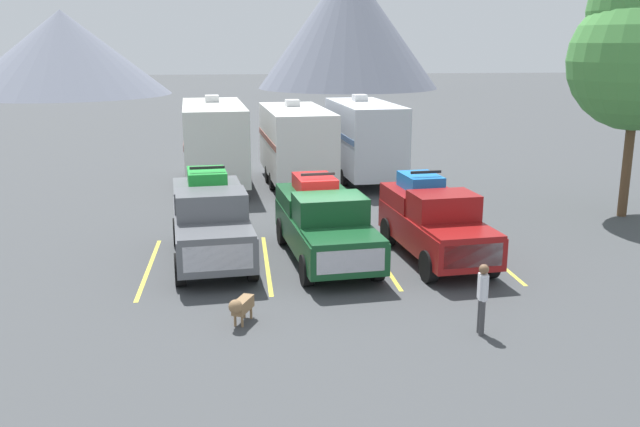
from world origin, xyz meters
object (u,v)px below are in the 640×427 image
at_px(pickup_truck_b, 324,222).
at_px(pickup_truck_c, 434,220).
at_px(camper_trailer_a, 214,140).
at_px(camper_trailer_c, 364,137).
at_px(camper_trailer_b, 296,142).
at_px(dog, 240,306).
at_px(pickup_truck_a, 211,219).
at_px(person_a, 482,294).

distance_m(pickup_truck_b, pickup_truck_c, 3.24).
distance_m(camper_trailer_a, camper_trailer_c, 6.75).
height_order(camper_trailer_b, dog, camper_trailer_b).
bearing_deg(pickup_truck_a, pickup_truck_b, -5.53).
bearing_deg(dog, camper_trailer_c, 70.21).
bearing_deg(person_a, camper_trailer_c, 88.38).
distance_m(pickup_truck_c, camper_trailer_c, 11.63).
distance_m(pickup_truck_b, camper_trailer_b, 10.92).
bearing_deg(pickup_truck_b, pickup_truck_c, -6.05).
distance_m(pickup_truck_a, camper_trailer_b, 11.12).
height_order(pickup_truck_b, camper_trailer_c, camper_trailer_c).
bearing_deg(camper_trailer_a, camper_trailer_b, -1.89).
height_order(pickup_truck_b, dog, pickup_truck_b).
relative_size(pickup_truck_b, pickup_truck_c, 1.11).
height_order(pickup_truck_a, dog, pickup_truck_a).
bearing_deg(pickup_truck_a, pickup_truck_c, -5.79).
xyz_separation_m(pickup_truck_a, pickup_truck_c, (6.54, -0.66, -0.06)).
relative_size(pickup_truck_b, camper_trailer_a, 0.71).
xyz_separation_m(camper_trailer_a, dog, (1.00, -15.70, -1.63)).
distance_m(pickup_truck_c, camper_trailer_a, 13.22).
xyz_separation_m(camper_trailer_b, person_a, (2.66, -16.73, -1.04)).
distance_m(pickup_truck_a, camper_trailer_a, 10.72).
relative_size(camper_trailer_a, camper_trailer_b, 1.05).
height_order(camper_trailer_b, camper_trailer_c, camper_trailer_c).
bearing_deg(camper_trailer_c, pickup_truck_c, -90.11).
height_order(pickup_truck_b, person_a, pickup_truck_b).
bearing_deg(dog, person_a, -12.29).
bearing_deg(person_a, pickup_truck_a, 134.59).
bearing_deg(camper_trailer_b, dog, -99.46).
xyz_separation_m(pickup_truck_c, person_a, (-0.46, -5.50, -0.23)).
height_order(pickup_truck_a, camper_trailer_a, camper_trailer_a).
height_order(pickup_truck_a, pickup_truck_c, pickup_truck_a).
bearing_deg(pickup_truck_b, camper_trailer_b, 89.49).
bearing_deg(pickup_truck_b, pickup_truck_a, 174.47).
bearing_deg(camper_trailer_c, camper_trailer_a, -177.82).
xyz_separation_m(camper_trailer_c, person_a, (-0.48, -17.10, -1.13)).
bearing_deg(camper_trailer_b, person_a, -80.95).
height_order(camper_trailer_a, person_a, camper_trailer_a).
bearing_deg(camper_trailer_c, pickup_truck_a, -120.95).
xyz_separation_m(pickup_truck_a, camper_trailer_b, (3.41, 10.56, 0.75)).
xyz_separation_m(pickup_truck_c, camper_trailer_b, (-3.12, 11.22, 0.81)).
distance_m(pickup_truck_a, pickup_truck_c, 6.57).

